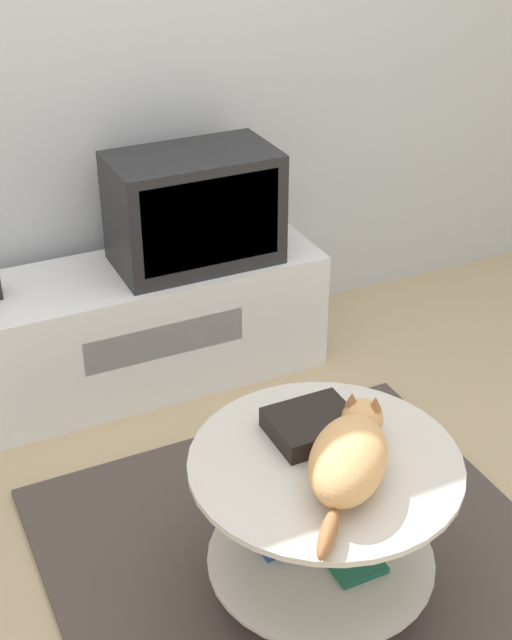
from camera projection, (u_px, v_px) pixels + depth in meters
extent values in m
plane|color=tan|center=(319.00, 585.00, 2.62)|extent=(12.00, 12.00, 0.00)
cube|color=silver|center=(121.00, 26.00, 3.18)|extent=(8.00, 0.05, 2.60)
cube|color=#4C423D|center=(319.00, 582.00, 2.62)|extent=(1.47, 1.57, 0.02)
cube|color=white|center=(146.00, 325.00, 3.45)|extent=(1.37, 0.45, 0.49)
cube|color=silver|center=(165.00, 341.00, 3.25)|extent=(0.61, 0.01, 0.14)
cube|color=#232326|center=(194.00, 208.00, 3.28)|extent=(0.61, 0.35, 0.42)
cube|color=black|center=(212.00, 223.00, 3.15)|extent=(0.52, 0.01, 0.33)
cylinder|color=#B2B2B7|center=(319.00, 590.00, 2.57)|extent=(0.31, 0.31, 0.01)
cylinder|color=#B7B7BC|center=(322.00, 532.00, 2.46)|extent=(0.04, 0.04, 0.47)
cylinder|color=beige|center=(321.00, 557.00, 2.51)|extent=(0.64, 0.64, 0.01)
cylinder|color=beige|center=(325.00, 463.00, 2.33)|extent=(0.73, 0.73, 0.02)
cube|color=#2D478C|center=(290.00, 532.00, 2.56)|extent=(0.21, 0.13, 0.03)
cube|color=#1E664C|center=(355.00, 564.00, 2.46)|extent=(0.15, 0.12, 0.02)
cube|color=black|center=(311.00, 425.00, 2.41)|extent=(0.23, 0.19, 0.06)
ellipsoid|color=tan|center=(348.00, 460.00, 2.21)|extent=(0.36, 0.38, 0.15)
sphere|color=tan|center=(362.00, 419.00, 2.39)|extent=(0.11, 0.11, 0.11)
cone|color=#996038|center=(352.00, 399.00, 2.36)|extent=(0.04, 0.04, 0.04)
cone|color=#996038|center=(375.00, 403.00, 2.35)|extent=(0.04, 0.04, 0.04)
ellipsoid|color=#996038|center=(328.00, 533.00, 2.05)|extent=(0.14, 0.16, 0.05)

